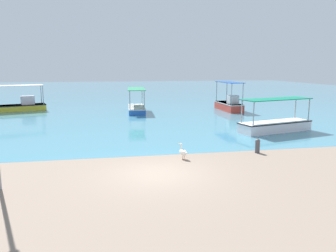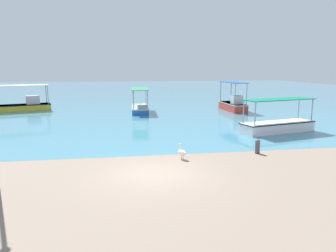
{
  "view_description": "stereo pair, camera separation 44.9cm",
  "coord_description": "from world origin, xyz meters",
  "px_view_note": "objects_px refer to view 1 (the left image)",
  "views": [
    {
      "loc": [
        -2.06,
        -13.67,
        4.64
      ],
      "look_at": [
        1.35,
        4.59,
        1.27
      ],
      "focal_mm": 35.0,
      "sensor_mm": 36.0,
      "label": 1
    },
    {
      "loc": [
        -1.62,
        -13.74,
        4.64
      ],
      "look_at": [
        1.35,
        4.59,
        1.27
      ],
      "focal_mm": 35.0,
      "sensor_mm": 36.0,
      "label": 2
    }
  ],
  "objects_px": {
    "fishing_boat_near_left": "(16,105)",
    "fishing_boat_far_right": "(229,104)",
    "pelican": "(183,152)",
    "fishing_boat_near_right": "(275,124)",
    "fishing_boat_far_left": "(137,107)",
    "mooring_bollard": "(258,145)"
  },
  "relations": [
    {
      "from": "pelican",
      "to": "fishing_boat_near_left",
      "type": "bearing_deg",
      "value": 122.01
    },
    {
      "from": "fishing_boat_near_left",
      "to": "pelican",
      "type": "relative_size",
      "value": 8.32
    },
    {
      "from": "fishing_boat_near_left",
      "to": "mooring_bollard",
      "type": "bearing_deg",
      "value": -49.83
    },
    {
      "from": "fishing_boat_near_left",
      "to": "fishing_boat_far_left",
      "type": "bearing_deg",
      "value": -14.2
    },
    {
      "from": "fishing_boat_near_right",
      "to": "pelican",
      "type": "xyz_separation_m",
      "value": [
        -8.2,
        -5.78,
        -0.15
      ]
    },
    {
      "from": "fishing_boat_near_right",
      "to": "mooring_bollard",
      "type": "bearing_deg",
      "value": -126.41
    },
    {
      "from": "fishing_boat_near_right",
      "to": "pelican",
      "type": "height_order",
      "value": "fishing_boat_near_right"
    },
    {
      "from": "fishing_boat_far_right",
      "to": "mooring_bollard",
      "type": "xyz_separation_m",
      "value": [
        -4.88,
        -16.97,
        -0.25
      ]
    },
    {
      "from": "fishing_boat_near_left",
      "to": "fishing_boat_far_right",
      "type": "bearing_deg",
      "value": -9.74
    },
    {
      "from": "pelican",
      "to": "mooring_bollard",
      "type": "xyz_separation_m",
      "value": [
        4.28,
        0.46,
        0.04
      ]
    },
    {
      "from": "fishing_boat_near_right",
      "to": "fishing_boat_near_left",
      "type": "bearing_deg",
      "value": 144.21
    },
    {
      "from": "fishing_boat_near_left",
      "to": "fishing_boat_near_right",
      "type": "relative_size",
      "value": 1.14
    },
    {
      "from": "fishing_boat_far_left",
      "to": "fishing_boat_near_left",
      "type": "bearing_deg",
      "value": 165.8
    },
    {
      "from": "fishing_boat_far_left",
      "to": "fishing_boat_far_right",
      "type": "xyz_separation_m",
      "value": [
        9.88,
        -0.67,
        0.19
      ]
    },
    {
      "from": "fishing_boat_near_left",
      "to": "mooring_bollard",
      "type": "height_order",
      "value": "fishing_boat_near_left"
    },
    {
      "from": "fishing_boat_near_left",
      "to": "pelican",
      "type": "bearing_deg",
      "value": -57.99
    },
    {
      "from": "fishing_boat_near_left",
      "to": "mooring_bollard",
      "type": "distance_m",
      "value": 27.26
    },
    {
      "from": "fishing_boat_near_left",
      "to": "fishing_boat_near_right",
      "type": "bearing_deg",
      "value": -35.79
    },
    {
      "from": "fishing_boat_far_right",
      "to": "pelican",
      "type": "relative_size",
      "value": 6.0
    },
    {
      "from": "fishing_boat_near_right",
      "to": "mooring_bollard",
      "type": "height_order",
      "value": "fishing_boat_near_right"
    },
    {
      "from": "fishing_boat_far_left",
      "to": "fishing_boat_far_right",
      "type": "height_order",
      "value": "fishing_boat_far_right"
    },
    {
      "from": "fishing_boat_near_left",
      "to": "fishing_boat_near_right",
      "type": "distance_m",
      "value": 26.51
    }
  ]
}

